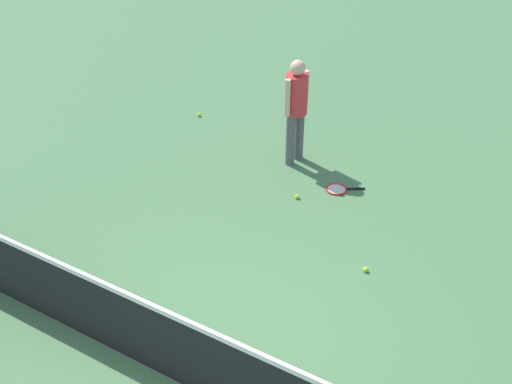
{
  "coord_description": "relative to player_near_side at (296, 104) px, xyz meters",
  "views": [
    {
      "loc": [
        -2.55,
        3.16,
        5.12
      ],
      "look_at": [
        0.59,
        -2.22,
        0.9
      ],
      "focal_mm": 43.33,
      "sensor_mm": 36.0,
      "label": 1
    }
  ],
  "objects": [
    {
      "name": "court_net",
      "position": [
        -1.18,
        4.44,
        -0.51
      ],
      "size": [
        10.09,
        0.09,
        1.07
      ],
      "color": "#4C4C51",
      "rests_on": "ground_plane"
    },
    {
      "name": "player_near_side",
      "position": [
        0.0,
        0.0,
        0.0
      ],
      "size": [
        0.4,
        0.53,
        1.7
      ],
      "color": "#595960",
      "rests_on": "ground_plane"
    },
    {
      "name": "tennis_ball_baseline",
      "position": [
        2.19,
        -0.51,
        -0.98
      ],
      "size": [
        0.07,
        0.07,
        0.07
      ],
      "primitive_type": "sphere",
      "color": "#C6E033",
      "rests_on": "ground_plane"
    },
    {
      "name": "tennis_racket_near_player",
      "position": [
        -0.95,
        0.41,
        -1.0
      ],
      "size": [
        0.58,
        0.46,
        0.03
      ],
      "color": "red",
      "rests_on": "ground_plane"
    },
    {
      "name": "tennis_ball_midcourt",
      "position": [
        -0.52,
        0.92,
        -0.98
      ],
      "size": [
        0.07,
        0.07,
        0.07
      ],
      "primitive_type": "sphere",
      "color": "#C6E033",
      "rests_on": "ground_plane"
    },
    {
      "name": "tennis_ball_near_player",
      "position": [
        -1.99,
        1.91,
        -0.98
      ],
      "size": [
        0.07,
        0.07,
        0.07
      ],
      "primitive_type": "sphere",
      "color": "#C6E033",
      "rests_on": "ground_plane"
    },
    {
      "name": "tennis_ball_by_net",
      "position": [
        1.61,
        3.85,
        -0.98
      ],
      "size": [
        0.07,
        0.07,
        0.07
      ],
      "primitive_type": "sphere",
      "color": "#C6E033",
      "rests_on": "ground_plane"
    }
  ]
}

